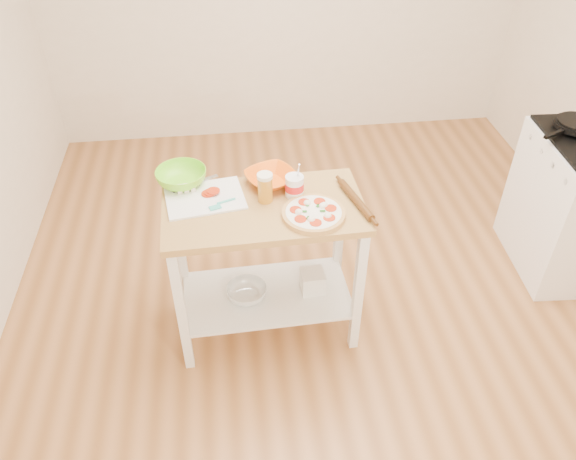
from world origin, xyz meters
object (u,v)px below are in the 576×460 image
at_px(cutting_board, 204,197).
at_px(orange_bowl, 271,178).
at_px(green_bowl, 181,177).
at_px(shelf_glass_bowl, 247,293).
at_px(yogurt_tub, 294,186).
at_px(rolling_pin, 356,200).
at_px(knife, 189,185).
at_px(pizza, 314,213).
at_px(prep_island, 265,244).
at_px(beer_pint, 265,187).
at_px(spatula, 221,204).
at_px(shelf_bin, 312,281).

distance_m(cutting_board, orange_bowl, 0.37).
relative_size(green_bowl, shelf_glass_bowl, 1.16).
relative_size(cutting_board, yogurt_tub, 2.09).
xyz_separation_m(cutting_board, rolling_pin, (0.78, -0.14, 0.01)).
bearing_deg(knife, yogurt_tub, -39.21).
bearing_deg(knife, orange_bowl, -26.54).
bearing_deg(pizza, cutting_board, 158.01).
xyz_separation_m(prep_island, pizza, (0.24, -0.11, 0.27)).
bearing_deg(pizza, knife, 152.40).
height_order(beer_pint, yogurt_tub, yogurt_tub).
relative_size(pizza, green_bowl, 1.18).
bearing_deg(shelf_glass_bowl, yogurt_tub, 16.99).
bearing_deg(knife, cutting_board, -78.44).
xyz_separation_m(spatula, shelf_bin, (0.49, -0.02, -0.59)).
relative_size(knife, orange_bowl, 0.95).
bearing_deg(shelf_glass_bowl, beer_pint, 25.27).
height_order(pizza, beer_pint, beer_pint).
xyz_separation_m(orange_bowl, beer_pint, (-0.04, -0.15, 0.05)).
xyz_separation_m(pizza, orange_bowl, (-0.18, 0.31, 0.02)).
distance_m(yogurt_tub, shelf_bin, 0.65).
height_order(yogurt_tub, shelf_glass_bowl, yogurt_tub).
height_order(pizza, rolling_pin, pizza).
xyz_separation_m(green_bowl, beer_pint, (0.43, -0.21, 0.04)).
height_order(knife, shelf_glass_bowl, knife).
xyz_separation_m(knife, orange_bowl, (0.44, -0.01, 0.01)).
xyz_separation_m(yogurt_tub, shelf_bin, (0.10, -0.07, -0.63)).
distance_m(prep_island, beer_pint, 0.34).
relative_size(beer_pint, shelf_bin, 1.22).
height_order(knife, orange_bowl, orange_bowl).
relative_size(prep_island, beer_pint, 6.55).
bearing_deg(shelf_glass_bowl, cutting_board, 147.12).
xyz_separation_m(spatula, green_bowl, (-0.20, 0.23, 0.03)).
bearing_deg(yogurt_tub, spatula, -172.45).
distance_m(knife, orange_bowl, 0.44).
distance_m(shelf_glass_bowl, shelf_bin, 0.39).
bearing_deg(prep_island, shelf_glass_bowl, -173.81).
bearing_deg(shelf_glass_bowl, pizza, -15.54).
relative_size(spatula, rolling_pin, 0.41).
distance_m(cutting_board, yogurt_tub, 0.48).
relative_size(pizza, shelf_glass_bowl, 1.37).
relative_size(pizza, knife, 1.29).
height_order(prep_island, knife, knife).
height_order(cutting_board, beer_pint, beer_pint).
xyz_separation_m(prep_island, spatula, (-0.22, 0.02, 0.27)).
bearing_deg(knife, pizza, -52.66).
xyz_separation_m(rolling_pin, shelf_bin, (-0.21, 0.04, -0.59)).
distance_m(green_bowl, shelf_bin, 0.96).
relative_size(yogurt_tub, shelf_bin, 1.58).
bearing_deg(rolling_pin, knife, 163.99).
bearing_deg(rolling_pin, spatula, 175.37).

